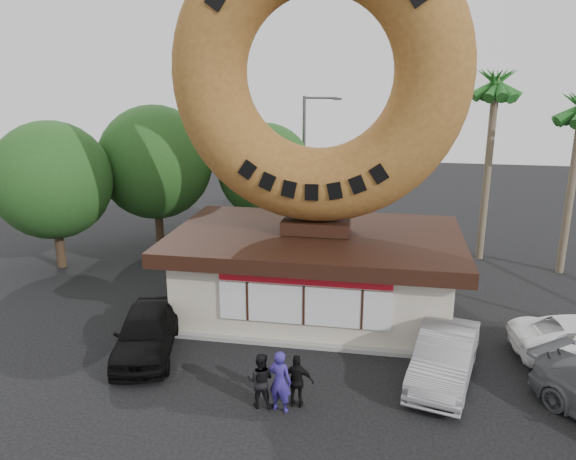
# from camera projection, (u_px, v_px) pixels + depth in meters

# --- Properties ---
(ground) EXTENTS (90.00, 90.00, 0.00)m
(ground) POSITION_uv_depth(u_px,v_px,m) (289.00, 391.00, 17.03)
(ground) COLOR black
(ground) RESTS_ON ground
(donut_shop) EXTENTS (11.20, 7.20, 3.80)m
(donut_shop) POSITION_uv_depth(u_px,v_px,m) (315.00, 270.00, 22.19)
(donut_shop) COLOR beige
(donut_shop) RESTS_ON ground
(giant_donut) EXTENTS (10.92, 2.78, 10.92)m
(giant_donut) POSITION_uv_depth(u_px,v_px,m) (318.00, 73.00, 20.13)
(giant_donut) COLOR #9C652D
(giant_donut) RESTS_ON donut_shop
(tree_west) EXTENTS (6.00, 6.00, 7.65)m
(tree_west) POSITION_uv_depth(u_px,v_px,m) (155.00, 162.00, 29.64)
(tree_west) COLOR #473321
(tree_west) RESTS_ON ground
(tree_mid) EXTENTS (5.20, 5.20, 6.63)m
(tree_mid) POSITION_uv_depth(u_px,v_px,m) (265.00, 171.00, 30.77)
(tree_mid) COLOR #473321
(tree_mid) RESTS_ON ground
(tree_far) EXTENTS (5.60, 5.60, 7.14)m
(tree_far) POSITION_uv_depth(u_px,v_px,m) (52.00, 180.00, 26.54)
(tree_far) COLOR #473321
(tree_far) RESTS_ON ground
(palm_near) EXTENTS (2.60, 2.60, 9.75)m
(palm_near) POSITION_uv_depth(u_px,v_px,m) (496.00, 91.00, 26.66)
(palm_near) COLOR #726651
(palm_near) RESTS_ON ground
(street_lamp) EXTENTS (2.11, 0.20, 8.00)m
(street_lamp) POSITION_uv_depth(u_px,v_px,m) (306.00, 161.00, 31.22)
(street_lamp) COLOR #59595E
(street_lamp) RESTS_ON ground
(person_left) EXTENTS (0.77, 0.60, 1.87)m
(person_left) POSITION_uv_depth(u_px,v_px,m) (280.00, 381.00, 15.84)
(person_left) COLOR navy
(person_left) RESTS_ON ground
(person_center) EXTENTS (0.81, 0.63, 1.66)m
(person_center) POSITION_uv_depth(u_px,v_px,m) (260.00, 380.00, 16.08)
(person_center) COLOR black
(person_center) RESTS_ON ground
(person_right) EXTENTS (0.95, 0.41, 1.62)m
(person_right) POSITION_uv_depth(u_px,v_px,m) (297.00, 381.00, 16.07)
(person_right) COLOR black
(person_right) RESTS_ON ground
(car_black) EXTENTS (3.02, 5.04, 1.60)m
(car_black) POSITION_uv_depth(u_px,v_px,m) (146.00, 332.00, 19.08)
(car_black) COLOR black
(car_black) RESTS_ON ground
(car_silver) EXTENTS (2.71, 5.00, 1.56)m
(car_silver) POSITION_uv_depth(u_px,v_px,m) (444.00, 357.00, 17.49)
(car_silver) COLOR gray
(car_silver) RESTS_ON ground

